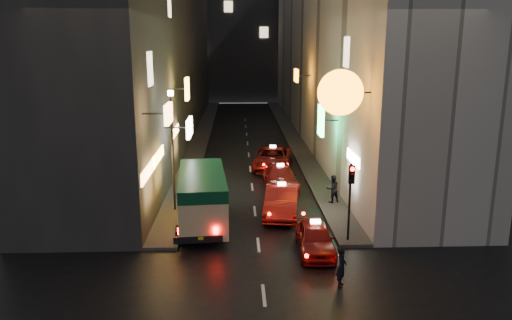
{
  "coord_description": "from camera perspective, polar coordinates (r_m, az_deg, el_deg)",
  "views": [
    {
      "loc": [
        -0.88,
        -12.04,
        8.77
      ],
      "look_at": [
        0.06,
        13.0,
        2.79
      ],
      "focal_mm": 35.0,
      "sensor_mm": 36.0,
      "label": 1
    }
  ],
  "objects": [
    {
      "name": "taxi_far",
      "position": [
        35.12,
        1.94,
        0.43
      ],
      "size": [
        3.09,
        5.79,
        1.92
      ],
      "color": "maroon",
      "rests_on": "ground"
    },
    {
      "name": "building_right",
      "position": [
        46.89,
        9.01,
        13.54
      ],
      "size": [
        8.36,
        52.0,
        18.0
      ],
      "color": "beige",
      "rests_on": "ground"
    },
    {
      "name": "pedestrian_crossing",
      "position": [
        18.81,
        9.76,
        -11.64
      ],
      "size": [
        0.54,
        0.66,
        1.73
      ],
      "primitive_type": "imported",
      "rotation": [
        0.0,
        0.0,
        1.22
      ],
      "color": "black",
      "rests_on": "ground"
    },
    {
      "name": "taxi_near",
      "position": [
        21.55,
        6.77,
        -8.54
      ],
      "size": [
        2.02,
        4.7,
        1.65
      ],
      "color": "maroon",
      "rests_on": "ground"
    },
    {
      "name": "building_far",
      "position": [
        78.08,
        -1.57,
        15.05
      ],
      "size": [
        30.0,
        10.0,
        22.0
      ],
      "primitive_type": "cube",
      "color": "#2F2F34",
      "rests_on": "ground"
    },
    {
      "name": "pedestrian_sidewalk",
      "position": [
        27.56,
        8.75,
        -3.07
      ],
      "size": [
        0.75,
        0.61,
        1.74
      ],
      "primitive_type": "imported",
      "rotation": [
        0.0,
        0.0,
        3.48
      ],
      "color": "black",
      "rests_on": "sidewalk_right"
    },
    {
      "name": "taxi_third",
      "position": [
        30.51,
        2.81,
        -1.75
      ],
      "size": [
        2.24,
        5.05,
        1.75
      ],
      "color": "maroon",
      "rests_on": "ground"
    },
    {
      "name": "sidewalk_left",
      "position": [
        46.98,
        -6.24,
        2.68
      ],
      "size": [
        1.5,
        52.0,
        0.15
      ],
      "primitive_type": "cube",
      "color": "#403E3B",
      "rests_on": "ground"
    },
    {
      "name": "minibus",
      "position": [
        24.13,
        -6.16,
        -3.76
      ],
      "size": [
        2.66,
        6.31,
        2.65
      ],
      "color": "beige",
      "rests_on": "ground"
    },
    {
      "name": "traffic_light",
      "position": [
        21.95,
        10.79,
        -2.91
      ],
      "size": [
        0.26,
        0.43,
        3.5
      ],
      "color": "black",
      "rests_on": "sidewalk_right"
    },
    {
      "name": "sidewalk_right",
      "position": [
        47.14,
        4.13,
        2.76
      ],
      "size": [
        1.5,
        52.0,
        0.15
      ],
      "primitive_type": "cube",
      "color": "#403E3B",
      "rests_on": "ground"
    },
    {
      "name": "taxi_second",
      "position": [
        25.86,
        2.94,
        -4.3
      ],
      "size": [
        3.03,
        5.92,
        1.97
      ],
      "color": "maroon",
      "rests_on": "ground"
    },
    {
      "name": "lamp_post",
      "position": [
        25.76,
        -9.53,
        1.94
      ],
      "size": [
        0.28,
        0.28,
        6.22
      ],
      "color": "black",
      "rests_on": "sidewalk_left"
    },
    {
      "name": "building_left",
      "position": [
        46.59,
        -11.26,
        13.46
      ],
      "size": [
        7.5,
        52.0,
        18.0
      ],
      "color": "#3C3836",
      "rests_on": "ground"
    }
  ]
}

